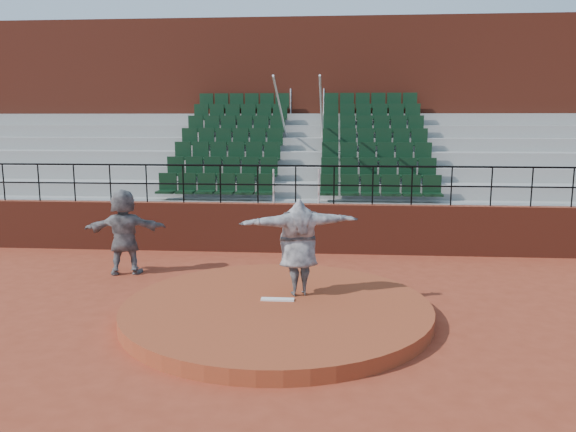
# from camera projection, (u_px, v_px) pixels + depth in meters

# --- Properties ---
(ground) EXTENTS (90.00, 90.00, 0.00)m
(ground) POSITION_uv_depth(u_px,v_px,m) (277.00, 316.00, 10.06)
(ground) COLOR maroon
(ground) RESTS_ON ground
(pitchers_mound) EXTENTS (5.50, 5.50, 0.25)m
(pitchers_mound) POSITION_uv_depth(u_px,v_px,m) (277.00, 310.00, 10.04)
(pitchers_mound) COLOR #933D21
(pitchers_mound) RESTS_ON ground
(pitching_rubber) EXTENTS (0.60, 0.15, 0.03)m
(pitching_rubber) POSITION_uv_depth(u_px,v_px,m) (278.00, 299.00, 10.16)
(pitching_rubber) COLOR white
(pitching_rubber) RESTS_ON pitchers_mound
(boundary_wall) EXTENTS (24.00, 0.30, 1.30)m
(boundary_wall) POSITION_uv_depth(u_px,v_px,m) (296.00, 228.00, 14.86)
(boundary_wall) COLOR maroon
(boundary_wall) RESTS_ON ground
(wall_railing) EXTENTS (24.04, 0.05, 1.03)m
(wall_railing) POSITION_uv_depth(u_px,v_px,m) (296.00, 176.00, 14.63)
(wall_railing) COLOR black
(wall_railing) RESTS_ON boundary_wall
(seating_deck) EXTENTS (24.00, 5.97, 4.63)m
(seating_deck) POSITION_uv_depth(u_px,v_px,m) (303.00, 183.00, 18.31)
(seating_deck) COLOR gray
(seating_deck) RESTS_ON ground
(press_box_facade) EXTENTS (24.00, 3.00, 7.10)m
(press_box_facade) POSITION_uv_depth(u_px,v_px,m) (309.00, 118.00, 21.84)
(press_box_facade) COLOR maroon
(press_box_facade) RESTS_ON ground
(pitcher) EXTENTS (2.31, 1.22, 1.81)m
(pitcher) POSITION_uv_depth(u_px,v_px,m) (298.00, 247.00, 10.37)
(pitcher) COLOR black
(pitcher) RESTS_ON pitchers_mound
(fielder) EXTENTS (1.90, 0.92, 1.96)m
(fielder) POSITION_uv_depth(u_px,v_px,m) (124.00, 232.00, 12.71)
(fielder) COLOR black
(fielder) RESTS_ON ground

